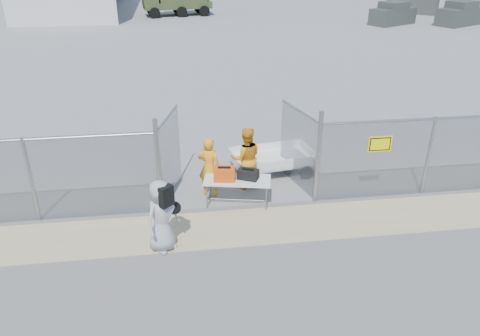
{
  "coord_description": "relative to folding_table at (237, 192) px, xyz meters",
  "views": [
    {
      "loc": [
        -1.42,
        -8.38,
        6.28
      ],
      "look_at": [
        0.0,
        2.0,
        1.1
      ],
      "focal_mm": 35.0,
      "sensor_mm": 36.0,
      "label": 1
    }
  ],
  "objects": [
    {
      "name": "ground",
      "position": [
        0.05,
        -2.12,
        -0.36
      ],
      "size": [
        160.0,
        160.0,
        0.0
      ],
      "primitive_type": "plane",
      "color": "#5B5B5B"
    },
    {
      "name": "tarmac_inside",
      "position": [
        0.05,
        39.88,
        -0.36
      ],
      "size": [
        160.0,
        80.0,
        0.01
      ],
      "primitive_type": "cube",
      "color": "gray",
      "rests_on": "ground"
    },
    {
      "name": "dirt_strip",
      "position": [
        0.05,
        -1.12,
        -0.35
      ],
      "size": [
        44.0,
        1.6,
        0.01
      ],
      "primitive_type": "cube",
      "color": "tan",
      "rests_on": "ground"
    },
    {
      "name": "chain_link_fence",
      "position": [
        0.05,
        -0.12,
        0.74
      ],
      "size": [
        40.0,
        0.2,
        2.2
      ],
      "primitive_type": null,
      "color": "gray",
      "rests_on": "ground"
    },
    {
      "name": "folding_table",
      "position": [
        0.0,
        0.0,
        0.0
      ],
      "size": [
        1.81,
        1.05,
        0.72
      ],
      "primitive_type": null,
      "rotation": [
        0.0,
        0.0,
        -0.21
      ],
      "color": "white",
      "rests_on": "ground"
    },
    {
      "name": "orange_bag",
      "position": [
        -0.33,
        0.01,
        0.53
      ],
      "size": [
        0.58,
        0.43,
        0.33
      ],
      "primitive_type": "cube",
      "rotation": [
        0.0,
        0.0,
        -0.16
      ],
      "color": "#F2520F",
      "rests_on": "folding_table"
    },
    {
      "name": "black_duffel",
      "position": [
        0.28,
        -0.01,
        0.49
      ],
      "size": [
        0.6,
        0.5,
        0.25
      ],
      "primitive_type": "cube",
      "rotation": [
        0.0,
        0.0,
        -0.46
      ],
      "color": "black",
      "rests_on": "folding_table"
    },
    {
      "name": "security_worker_left",
      "position": [
        -0.67,
        0.56,
        0.48
      ],
      "size": [
        0.72,
        0.61,
        1.68
      ],
      "primitive_type": "imported",
      "rotation": [
        0.0,
        0.0,
        2.74
      ],
      "color": "orange",
      "rests_on": "ground"
    },
    {
      "name": "security_worker_right",
      "position": [
        0.36,
        0.89,
        0.52
      ],
      "size": [
        0.87,
        0.68,
        1.76
      ],
      "primitive_type": "imported",
      "rotation": [
        0.0,
        0.0,
        3.13
      ],
      "color": "orange",
      "rests_on": "ground"
    },
    {
      "name": "visitor",
      "position": [
        -1.88,
        -1.72,
        0.49
      ],
      "size": [
        0.98,
        0.96,
        1.7
      ],
      "primitive_type": "imported",
      "rotation": [
        0.0,
        0.0,
        0.75
      ],
      "color": "#A4A4A9",
      "rests_on": "ground"
    },
    {
      "name": "utility_trailer",
      "position": [
        1.25,
        1.65,
        0.0
      ],
      "size": [
        3.2,
        1.96,
        0.73
      ],
      "primitive_type": null,
      "rotation": [
        0.0,
        0.0,
        0.14
      ],
      "color": "white",
      "rests_on": "ground"
    },
    {
      "name": "parked_vehicle_near",
      "position": [
        15.88,
        26.13,
        0.49
      ],
      "size": [
        4.14,
        3.25,
        1.71
      ],
      "primitive_type": null,
      "rotation": [
        0.0,
        0.0,
        0.48
      ],
      "color": "#3B403B",
      "rests_on": "ground"
    },
    {
      "name": "parked_vehicle_mid",
      "position": [
        20.36,
        31.86,
        0.62
      ],
      "size": [
        4.63,
        4.16,
        1.96
      ],
      "primitive_type": null,
      "rotation": [
        0.0,
        0.0,
        -0.64
      ],
      "color": "#3B403B",
      "rests_on": "ground"
    },
    {
      "name": "parked_vehicle_far",
      "position": [
        21.02,
        25.14,
        0.54
      ],
      "size": [
        4.37,
        3.4,
        1.8
      ],
      "primitive_type": null,
      "rotation": [
        0.0,
        0.0,
        0.47
      ],
      "color": "#3B403B",
      "rests_on": "ground"
    }
  ]
}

